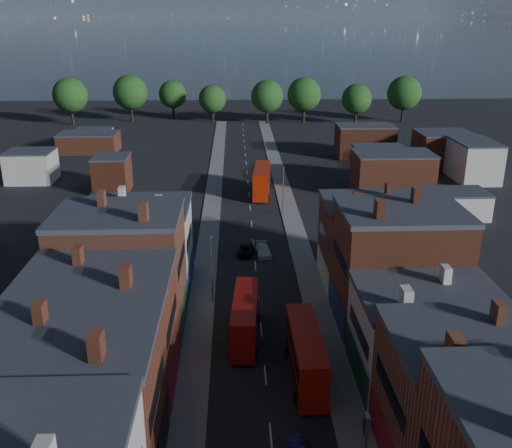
{
  "coord_description": "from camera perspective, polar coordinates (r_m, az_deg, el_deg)",
  "views": [
    {
      "loc": [
        -2.5,
        -27.64,
        30.33
      ],
      "look_at": [
        0.0,
        38.19,
        6.48
      ],
      "focal_mm": 40.0,
      "sensor_mm": 36.0,
      "label": 1
    }
  ],
  "objects": [
    {
      "name": "car_3",
      "position": [
        77.36,
        0.73,
        -2.66
      ],
      "size": [
        2.19,
        4.64,
        1.31
      ],
      "primitive_type": "imported",
      "rotation": [
        0.0,
        0.0,
        0.08
      ],
      "color": "silver",
      "rests_on": "ground"
    },
    {
      "name": "bus_2",
      "position": [
        103.19,
        0.61,
        4.4
      ],
      "size": [
        3.82,
        11.99,
        5.09
      ],
      "rotation": [
        0.0,
        0.0,
        -0.1
      ],
      "color": "#B31F07",
      "rests_on": "ground"
    },
    {
      "name": "pavement_east",
      "position": [
        83.81,
        4.14,
        -1.32
      ],
      "size": [
        3.0,
        200.0,
        0.12
      ],
      "primitive_type": "cube",
      "color": "gray",
      "rests_on": "ground"
    },
    {
      "name": "lamp_post_3",
      "position": [
        91.63,
        2.74,
        3.64
      ],
      "size": [
        0.25,
        0.7,
        8.12
      ],
      "color": "slate",
      "rests_on": "ground"
    },
    {
      "name": "ped_3",
      "position": [
        47.0,
        10.84,
        -19.01
      ],
      "size": [
        0.88,
        1.22,
        1.9
      ],
      "primitive_type": "imported",
      "rotation": [
        0.0,
        0.0,
        1.19
      ],
      "color": "#555049",
      "rests_on": "pavement_east"
    },
    {
      "name": "terrace_east",
      "position": [
        40.28,
        23.92,
        -19.06
      ],
      "size": [
        12.0,
        80.0,
        12.22
      ],
      "primitive_type": "cube",
      "color": "brown",
      "rests_on": "ground"
    },
    {
      "name": "pavement_west",
      "position": [
        83.42,
        -4.78,
        -1.44
      ],
      "size": [
        3.0,
        200.0,
        0.12
      ],
      "primitive_type": "cube",
      "color": "gray",
      "rests_on": "ground"
    },
    {
      "name": "bus_1",
      "position": [
        51.52,
        4.98,
        -12.85
      ],
      "size": [
        2.88,
        10.87,
        4.68
      ],
      "rotation": [
        0.0,
        0.0,
        0.02
      ],
      "color": "#B1170A",
      "rests_on": "ground"
    },
    {
      "name": "lamp_post_2",
      "position": [
        63.13,
        -4.45,
        -4.11
      ],
      "size": [
        0.25,
        0.7,
        8.12
      ],
      "color": "slate",
      "rests_on": "ground"
    },
    {
      "name": "car_2",
      "position": [
        77.59,
        -1.05,
        -2.63
      ],
      "size": [
        2.45,
        4.55,
        1.21
      ],
      "primitive_type": "imported",
      "rotation": [
        0.0,
        0.0,
        -0.1
      ],
      "color": "black",
      "rests_on": "ground"
    },
    {
      "name": "bus_0",
      "position": [
        57.16,
        -1.08,
        -9.35
      ],
      "size": [
        3.14,
        10.43,
        4.44
      ],
      "rotation": [
        0.0,
        0.0,
        -0.07
      ],
      "color": "#AD1009",
      "rests_on": "ground"
    }
  ]
}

